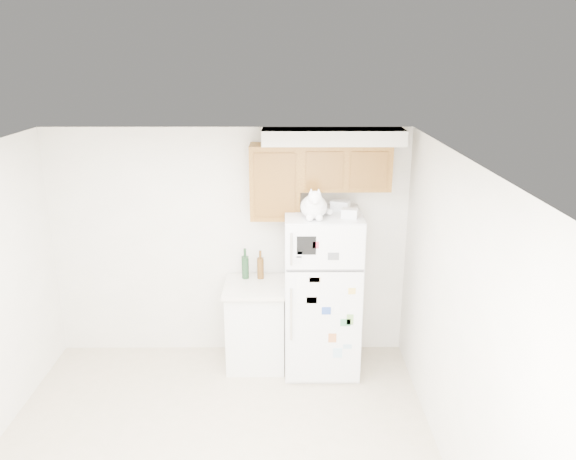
{
  "coord_description": "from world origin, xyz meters",
  "views": [
    {
      "loc": [
        0.6,
        -3.7,
        3.22
      ],
      "look_at": [
        0.63,
        1.55,
        1.55
      ],
      "focal_mm": 35.0,
      "sensor_mm": 36.0,
      "label": 1
    }
  ],
  "objects_px": {
    "refrigerator": "(322,293)",
    "base_counter": "(256,324)",
    "storage_box_front": "(350,213)",
    "bottle_amber": "(260,265)",
    "storage_box_back": "(340,205)",
    "cat": "(314,206)",
    "bottle_green": "(245,263)"
  },
  "relations": [
    {
      "from": "refrigerator",
      "to": "storage_box_back",
      "type": "height_order",
      "value": "storage_box_back"
    },
    {
      "from": "storage_box_front",
      "to": "bottle_amber",
      "type": "bearing_deg",
      "value": 171.24
    },
    {
      "from": "base_counter",
      "to": "cat",
      "type": "bearing_deg",
      "value": -20.96
    },
    {
      "from": "storage_box_front",
      "to": "bottle_amber",
      "type": "relative_size",
      "value": 0.48
    },
    {
      "from": "storage_box_back",
      "to": "bottle_amber",
      "type": "xyz_separation_m",
      "value": [
        -0.82,
        0.1,
        -0.67
      ]
    },
    {
      "from": "storage_box_front",
      "to": "base_counter",
      "type": "bearing_deg",
      "value": -178.79
    },
    {
      "from": "refrigerator",
      "to": "storage_box_back",
      "type": "distance_m",
      "value": 0.93
    },
    {
      "from": "storage_box_front",
      "to": "storage_box_back",
      "type": "bearing_deg",
      "value": 117.68
    },
    {
      "from": "refrigerator",
      "to": "bottle_amber",
      "type": "height_order",
      "value": "refrigerator"
    },
    {
      "from": "storage_box_front",
      "to": "bottle_amber",
      "type": "height_order",
      "value": "storage_box_front"
    },
    {
      "from": "cat",
      "to": "base_counter",
      "type": "bearing_deg",
      "value": 159.04
    },
    {
      "from": "cat",
      "to": "storage_box_back",
      "type": "relative_size",
      "value": 2.57
    },
    {
      "from": "bottle_amber",
      "to": "bottle_green",
      "type": "bearing_deg",
      "value": 177.64
    },
    {
      "from": "storage_box_back",
      "to": "storage_box_front",
      "type": "bearing_deg",
      "value": -57.56
    },
    {
      "from": "base_counter",
      "to": "bottle_green",
      "type": "distance_m",
      "value": 0.65
    },
    {
      "from": "refrigerator",
      "to": "cat",
      "type": "distance_m",
      "value": 0.99
    },
    {
      "from": "refrigerator",
      "to": "base_counter",
      "type": "relative_size",
      "value": 1.85
    },
    {
      "from": "base_counter",
      "to": "storage_box_back",
      "type": "distance_m",
      "value": 1.55
    },
    {
      "from": "cat",
      "to": "bottle_amber",
      "type": "xyz_separation_m",
      "value": [
        -0.54,
        0.38,
        -0.75
      ]
    },
    {
      "from": "bottle_green",
      "to": "base_counter",
      "type": "bearing_deg",
      "value": -55.89
    },
    {
      "from": "storage_box_front",
      "to": "bottle_green",
      "type": "bearing_deg",
      "value": 174.2
    },
    {
      "from": "refrigerator",
      "to": "cat",
      "type": "height_order",
      "value": "cat"
    },
    {
      "from": "base_counter",
      "to": "bottle_amber",
      "type": "height_order",
      "value": "bottle_amber"
    },
    {
      "from": "storage_box_back",
      "to": "bottle_green",
      "type": "bearing_deg",
      "value": -167.41
    },
    {
      "from": "bottle_green",
      "to": "bottle_amber",
      "type": "relative_size",
      "value": 1.07
    },
    {
      "from": "storage_box_back",
      "to": "cat",
      "type": "bearing_deg",
      "value": -115.5
    },
    {
      "from": "cat",
      "to": "bottle_amber",
      "type": "bearing_deg",
      "value": 144.55
    },
    {
      "from": "cat",
      "to": "bottle_amber",
      "type": "distance_m",
      "value": 1.0
    },
    {
      "from": "storage_box_back",
      "to": "storage_box_front",
      "type": "height_order",
      "value": "storage_box_back"
    },
    {
      "from": "cat",
      "to": "bottle_green",
      "type": "height_order",
      "value": "cat"
    },
    {
      "from": "storage_box_front",
      "to": "bottle_amber",
      "type": "distance_m",
      "value": 1.17
    },
    {
      "from": "refrigerator",
      "to": "bottle_amber",
      "type": "bearing_deg",
      "value": 160.06
    }
  ]
}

